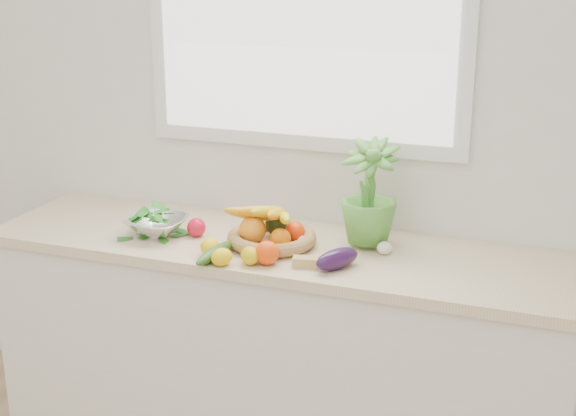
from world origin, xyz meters
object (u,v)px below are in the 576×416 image
(cucumber, at_px, (216,253))
(potted_herb, at_px, (369,191))
(eggplant, at_px, (337,259))
(fruit_basket, at_px, (271,232))
(apple, at_px, (196,227))
(colander_with_spinach, at_px, (157,221))

(cucumber, distance_m, potted_herb, 0.60)
(eggplant, height_order, fruit_basket, fruit_basket)
(apple, xyz_separation_m, fruit_basket, (0.30, 0.01, 0.01))
(fruit_basket, bearing_deg, apple, -177.56)
(cucumber, bearing_deg, colander_with_spinach, 155.85)
(fruit_basket, relative_size, colander_with_spinach, 1.73)
(cucumber, xyz_separation_m, potted_herb, (0.47, 0.32, 0.19))
(fruit_basket, distance_m, colander_with_spinach, 0.45)
(eggplant, distance_m, potted_herb, 0.31)
(eggplant, relative_size, colander_with_spinach, 0.79)
(apple, distance_m, colander_with_spinach, 0.15)
(colander_with_spinach, bearing_deg, eggplant, -6.13)
(apple, distance_m, fruit_basket, 0.30)
(apple, relative_size, eggplant, 0.40)
(potted_herb, relative_size, colander_with_spinach, 1.67)
(potted_herb, xyz_separation_m, fruit_basket, (-0.34, -0.12, -0.16))
(eggplant, xyz_separation_m, potted_herb, (0.04, 0.26, 0.18))
(eggplant, xyz_separation_m, colander_with_spinach, (-0.75, 0.08, 0.02))
(colander_with_spinach, bearing_deg, potted_herb, 12.64)
(apple, bearing_deg, colander_with_spinach, -162.28)
(fruit_basket, bearing_deg, cucumber, -123.17)
(colander_with_spinach, bearing_deg, apple, 17.72)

